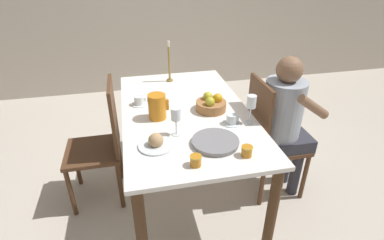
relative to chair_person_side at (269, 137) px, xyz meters
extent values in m
plane|color=beige|center=(-0.66, 0.15, -0.53)|extent=(20.00, 20.00, 0.00)
cube|color=white|center=(-0.66, 0.15, 0.22)|extent=(0.95, 1.62, 0.03)
cylinder|color=#472D19|center=(-1.07, -0.60, -0.16)|extent=(0.07, 0.07, 0.74)
cylinder|color=#472D19|center=(-0.24, -0.60, -0.16)|extent=(0.07, 0.07, 0.74)
cylinder|color=#472D19|center=(-1.07, 0.90, -0.16)|extent=(0.07, 0.07, 0.74)
cylinder|color=#472D19|center=(-0.24, 0.90, -0.16)|extent=(0.07, 0.07, 0.74)
cylinder|color=#51331E|center=(0.27, 0.18, -0.31)|extent=(0.04, 0.04, 0.44)
cylinder|color=#51331E|center=(0.27, -0.18, -0.31)|extent=(0.04, 0.04, 0.44)
cylinder|color=#51331E|center=(-0.10, 0.18, -0.31)|extent=(0.04, 0.04, 0.44)
cylinder|color=#51331E|center=(-0.10, -0.18, -0.31)|extent=(0.04, 0.04, 0.44)
cube|color=#51331E|center=(0.08, 0.00, -0.08)|extent=(0.42, 0.42, 0.03)
cube|color=#51331E|center=(-0.12, 0.00, 0.21)|extent=(0.03, 0.39, 0.55)
cylinder|color=#51331E|center=(-1.58, 0.03, -0.31)|extent=(0.04, 0.04, 0.44)
cylinder|color=#51331E|center=(-1.58, 0.40, -0.31)|extent=(0.04, 0.04, 0.44)
cylinder|color=#51331E|center=(-1.21, 0.03, -0.31)|extent=(0.04, 0.04, 0.44)
cylinder|color=#51331E|center=(-1.21, 0.40, -0.31)|extent=(0.04, 0.04, 0.44)
cube|color=#51331E|center=(-1.39, 0.21, -0.08)|extent=(0.42, 0.42, 0.03)
cube|color=#51331E|center=(-1.19, 0.21, 0.21)|extent=(0.03, 0.39, 0.55)
cylinder|color=#33333D|center=(0.23, 0.05, -0.30)|extent=(0.09, 0.09, 0.47)
cylinder|color=#33333D|center=(0.23, -0.11, -0.30)|extent=(0.09, 0.09, 0.47)
cube|color=#33333D|center=(0.15, -0.03, -0.02)|extent=(0.30, 0.34, 0.11)
cylinder|color=#9EA8B7|center=(0.06, -0.03, 0.26)|extent=(0.30, 0.30, 0.46)
sphere|color=brown|center=(0.06, -0.03, 0.57)|extent=(0.19, 0.19, 0.19)
cylinder|color=brown|center=(0.16, -0.24, 0.37)|extent=(0.25, 0.06, 0.20)
cylinder|color=orange|center=(-0.87, 0.08, 0.33)|extent=(0.13, 0.13, 0.18)
cube|color=orange|center=(-0.80, 0.08, 0.34)|extent=(0.02, 0.02, 0.08)
cone|color=orange|center=(-0.93, 0.08, 0.40)|extent=(0.04, 0.04, 0.04)
cylinder|color=white|center=(-0.25, -0.13, 0.24)|extent=(0.06, 0.06, 0.00)
cylinder|color=white|center=(-0.25, -0.13, 0.30)|extent=(0.01, 0.01, 0.12)
cylinder|color=white|center=(-0.25, -0.13, 0.40)|extent=(0.06, 0.06, 0.09)
cylinder|color=white|center=(-0.78, -0.18, 0.24)|extent=(0.06, 0.06, 0.00)
cylinder|color=white|center=(-0.78, -0.18, 0.30)|extent=(0.01, 0.01, 0.11)
cylinder|color=white|center=(-0.78, -0.18, 0.39)|extent=(0.06, 0.06, 0.08)
cylinder|color=orange|center=(-0.78, -0.18, 0.37)|extent=(0.05, 0.05, 0.05)
cylinder|color=silver|center=(-0.37, -0.12, 0.24)|extent=(0.13, 0.13, 0.01)
cylinder|color=silver|center=(-0.37, -0.12, 0.28)|extent=(0.08, 0.08, 0.06)
cube|color=silver|center=(-0.33, -0.12, 0.28)|extent=(0.01, 0.01, 0.03)
cylinder|color=silver|center=(-0.99, 0.33, 0.24)|extent=(0.13, 0.13, 0.01)
cylinder|color=silver|center=(-0.99, 0.33, 0.28)|extent=(0.08, 0.08, 0.06)
cube|color=silver|center=(-0.95, 0.33, 0.28)|extent=(0.01, 0.01, 0.03)
cylinder|color=gray|center=(-0.56, -0.34, 0.24)|extent=(0.29, 0.29, 0.02)
cylinder|color=gray|center=(-0.56, -0.34, 0.26)|extent=(0.30, 0.30, 0.01)
cylinder|color=silver|center=(-0.93, -0.28, 0.24)|extent=(0.23, 0.23, 0.01)
sphere|color=tan|center=(-0.93, -0.28, 0.28)|extent=(0.09, 0.09, 0.09)
cylinder|color=#C67A1E|center=(-0.73, -0.52, 0.27)|extent=(0.07, 0.07, 0.06)
cylinder|color=gold|center=(-0.73, -0.52, 0.30)|extent=(0.07, 0.07, 0.01)
cylinder|color=#C67A1E|center=(-0.41, -0.50, 0.27)|extent=(0.07, 0.07, 0.06)
cylinder|color=gold|center=(-0.41, -0.50, 0.30)|extent=(0.07, 0.07, 0.01)
cylinder|color=#9E6B3D|center=(-0.46, 0.12, 0.27)|extent=(0.23, 0.23, 0.07)
sphere|color=gold|center=(-0.41, 0.12, 0.33)|extent=(0.07, 0.07, 0.07)
sphere|color=gold|center=(-0.47, 0.17, 0.33)|extent=(0.07, 0.07, 0.07)
sphere|color=gold|center=(-0.48, 0.07, 0.33)|extent=(0.07, 0.07, 0.07)
cylinder|color=olive|center=(-0.68, 0.77, 0.24)|extent=(0.06, 0.06, 0.01)
cylinder|color=olive|center=(-0.68, 0.77, 0.41)|extent=(0.02, 0.02, 0.31)
cylinder|color=beige|center=(-0.68, 0.77, 0.59)|extent=(0.02, 0.02, 0.05)
camera|label=1|loc=(-1.04, -1.85, 1.30)|focal=28.00mm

